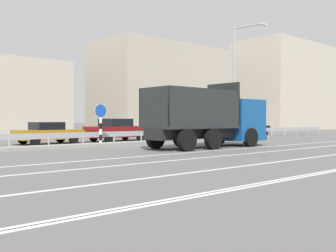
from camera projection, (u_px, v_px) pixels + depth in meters
The scene contains 16 objects.
ground_plane at pixel (145, 147), 21.86m from camera, with size 320.00×320.00×0.00m, color #605E5B.
lane_strip_0 at pixel (232, 149), 19.88m from camera, with size 51.45×0.16×0.01m, color silver.
lane_strip_1 at pixel (267, 152), 18.34m from camera, with size 51.45×0.16×0.01m, color silver.
lane_strip_2 at pixel (325, 156), 16.24m from camera, with size 51.45×0.16×0.01m, color silver.
median_island at pixel (124, 143), 23.36m from camera, with size 28.29×1.10×0.18m, color gray.
median_guardrail at pixel (114, 135), 24.18m from camera, with size 51.45×0.09×0.78m.
dump_truck at pixel (220, 123), 21.92m from camera, with size 7.69×2.69×3.55m.
median_road_sign at pixel (101, 123), 22.25m from camera, with size 0.81×0.16×2.41m.
street_lamp_1 at pixel (237, 76), 29.85m from camera, with size 0.71×2.72×8.61m.
parked_car_3 at pixel (48, 133), 24.31m from camera, with size 4.14×2.00×1.36m.
parked_car_4 at pixel (117, 130), 27.51m from camera, with size 4.68×2.14×1.58m.
parked_car_5 at pixel (173, 129), 31.05m from camera, with size 4.74×2.03×1.60m.
parked_car_6 at pixel (218, 129), 35.08m from camera, with size 4.56×1.89×1.29m.
parked_car_7 at pixel (251, 128), 38.80m from camera, with size 3.86×1.90×1.39m.
background_building_1 at pixel (161, 90), 47.48m from camera, with size 16.14×8.43×10.26m, color #B7AD99.
background_building_2 at pixel (287, 87), 62.28m from camera, with size 17.32×8.76×13.33m, color beige.
Camera 1 is at (-13.51, -17.21, 1.49)m, focal length 42.00 mm.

